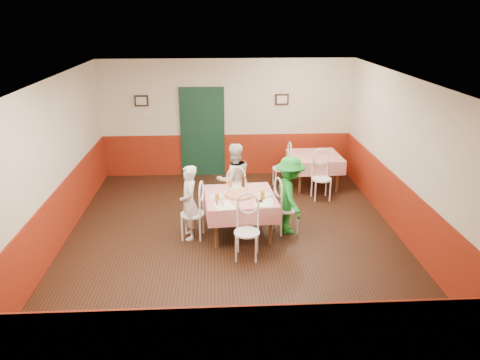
{
  "coord_description": "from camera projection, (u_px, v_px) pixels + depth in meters",
  "views": [
    {
      "loc": [
        -0.29,
        -7.52,
        3.84
      ],
      "look_at": [
        0.12,
        0.13,
        1.05
      ],
      "focal_mm": 35.0,
      "sensor_mm": 36.0,
      "label": 1
    }
  ],
  "objects": [
    {
      "name": "pizza",
      "position": [
        239.0,
        195.0,
        8.23
      ],
      "size": [
        0.5,
        0.5,
        0.03
      ],
      "primitive_type": "cylinder",
      "rotation": [
        0.0,
        0.0,
        0.08
      ],
      "color": "#B74723",
      "rests_on": "main_table"
    },
    {
      "name": "second_table",
      "position": [
        314.0,
        171.0,
        10.69
      ],
      "size": [
        1.17,
        1.17,
        0.77
      ],
      "primitive_type": "cube",
      "rotation": [
        0.0,
        0.0,
        0.05
      ],
      "color": "red",
      "rests_on": "ground"
    },
    {
      "name": "glass_b",
      "position": [
        262.0,
        195.0,
        8.07
      ],
      "size": [
        0.08,
        0.08,
        0.14
      ],
      "primitive_type": "cylinder",
      "rotation": [
        0.0,
        0.0,
        0.08
      ],
      "color": "#BF7219",
      "rests_on": "main_table"
    },
    {
      "name": "glass_a",
      "position": [
        217.0,
        198.0,
        7.97
      ],
      "size": [
        0.08,
        0.08,
        0.13
      ],
      "primitive_type": "cylinder",
      "rotation": [
        0.0,
        0.0,
        0.08
      ],
      "color": "#BF7219",
      "rests_on": "main_table"
    },
    {
      "name": "picture_right",
      "position": [
        282.0,
        99.0,
        11.06
      ],
      "size": [
        0.32,
        0.03,
        0.26
      ],
      "primitive_type": "cube",
      "color": "black",
      "rests_on": "back_wall"
    },
    {
      "name": "wallet",
      "position": [
        259.0,
        201.0,
        7.98
      ],
      "size": [
        0.12,
        0.1,
        0.02
      ],
      "primitive_type": "cube",
      "rotation": [
        0.0,
        0.0,
        0.08
      ],
      "color": "black",
      "rests_on": "main_table"
    },
    {
      "name": "picture_left",
      "position": [
        141.0,
        101.0,
        10.89
      ],
      "size": [
        0.32,
        0.03,
        0.26
      ],
      "primitive_type": "cube",
      "color": "black",
      "rests_on": "back_wall"
    },
    {
      "name": "thermostat",
      "position": [
        147.0,
        116.0,
        11.02
      ],
      "size": [
        0.1,
        0.03,
        0.1
      ],
      "primitive_type": "cube",
      "color": "white",
      "rests_on": "back_wall"
    },
    {
      "name": "chair_second_a",
      "position": [
        282.0,
        168.0,
        10.63
      ],
      "size": [
        0.44,
        0.44,
        0.9
      ],
      "primitive_type": null,
      "rotation": [
        0.0,
        0.0,
        -1.53
      ],
      "color": "white",
      "rests_on": "ground"
    },
    {
      "name": "chair_second_b",
      "position": [
        321.0,
        179.0,
        9.96
      ],
      "size": [
        0.44,
        0.44,
        0.9
      ],
      "primitive_type": null,
      "rotation": [
        0.0,
        0.0,
        0.05
      ],
      "color": "white",
      "rests_on": "ground"
    },
    {
      "name": "wainscot_front",
      "position": [
        247.0,
        345.0,
        4.95
      ],
      "size": [
        6.0,
        0.03,
        1.0
      ],
      "primitive_type": "cube",
      "color": "maroon",
      "rests_on": "ground"
    },
    {
      "name": "glass_c",
      "position": [
        230.0,
        184.0,
        8.62
      ],
      "size": [
        0.08,
        0.08,
        0.13
      ],
      "primitive_type": "cylinder",
      "rotation": [
        0.0,
        0.0,
        0.08
      ],
      "color": "#BF7219",
      "rests_on": "main_table"
    },
    {
      "name": "menu_left",
      "position": [
        224.0,
        205.0,
        7.84
      ],
      "size": [
        0.38,
        0.46,
        0.0
      ],
      "primitive_type": "cube",
      "rotation": [
        0.0,
        0.0,
        0.22
      ],
      "color": "white",
      "rests_on": "main_table"
    },
    {
      "name": "diner_left",
      "position": [
        189.0,
        203.0,
        8.18
      ],
      "size": [
        0.39,
        0.53,
        1.34
      ],
      "primitive_type": "imported",
      "rotation": [
        0.0,
        0.0,
        -1.42
      ],
      "color": "gray",
      "rests_on": "ground"
    },
    {
      "name": "back_wall",
      "position": [
        227.0,
        118.0,
        11.19
      ],
      "size": [
        6.0,
        0.1,
        2.8
      ],
      "primitive_type": "cube",
      "color": "beige",
      "rests_on": "ground"
    },
    {
      "name": "chair_near",
      "position": [
        247.0,
        233.0,
        7.57
      ],
      "size": [
        0.48,
        0.48,
        0.9
      ],
      "primitive_type": null,
      "rotation": [
        0.0,
        0.0,
        -0.15
      ],
      "color": "white",
      "rests_on": "ground"
    },
    {
      "name": "chair_right",
      "position": [
        286.0,
        209.0,
        8.47
      ],
      "size": [
        0.51,
        0.51,
        0.9
      ],
      "primitive_type": null,
      "rotation": [
        0.0,
        0.0,
        1.82
      ],
      "color": "white",
      "rests_on": "ground"
    },
    {
      "name": "diner_far",
      "position": [
        234.0,
        180.0,
        9.11
      ],
      "size": [
        0.84,
        0.74,
        1.46
      ],
      "primitive_type": "imported",
      "rotation": [
        0.0,
        0.0,
        3.44
      ],
      "color": "gray",
      "rests_on": "ground"
    },
    {
      "name": "door",
      "position": [
        202.0,
        133.0,
        11.24
      ],
      "size": [
        0.96,
        0.06,
        2.1
      ],
      "primitive_type": "cube",
      "color": "black",
      "rests_on": "ground"
    },
    {
      "name": "ceiling",
      "position": [
        233.0,
        80.0,
        7.43
      ],
      "size": [
        7.0,
        7.0,
        0.0
      ],
      "primitive_type": "plane",
      "color": "white",
      "rests_on": "back_wall"
    },
    {
      "name": "wainscot_back",
      "position": [
        228.0,
        154.0,
        11.49
      ],
      "size": [
        6.0,
        0.03,
        1.0
      ],
      "primitive_type": "cube",
      "color": "maroon",
      "rests_on": "ground"
    },
    {
      "name": "plate_far",
      "position": [
        236.0,
        187.0,
        8.63
      ],
      "size": [
        0.27,
        0.27,
        0.01
      ],
      "primitive_type": "cylinder",
      "rotation": [
        0.0,
        0.0,
        0.08
      ],
      "color": "white",
      "rests_on": "main_table"
    },
    {
      "name": "chair_far",
      "position": [
        234.0,
        194.0,
        9.15
      ],
      "size": [
        0.48,
        0.48,
        0.9
      ],
      "primitive_type": null,
      "rotation": [
        0.0,
        0.0,
        3.3
      ],
      "color": "white",
      "rests_on": "ground"
    },
    {
      "name": "wainscot_right",
      "position": [
        400.0,
        208.0,
        8.37
      ],
      "size": [
        0.03,
        7.0,
        1.0
      ],
      "primitive_type": "cube",
      "color": "maroon",
      "rests_on": "ground"
    },
    {
      "name": "right_wall",
      "position": [
        407.0,
        160.0,
        8.06
      ],
      "size": [
        0.1,
        7.0,
        2.8
      ],
      "primitive_type": "cube",
      "color": "beige",
      "rests_on": "ground"
    },
    {
      "name": "beer_bottle",
      "position": [
        243.0,
        181.0,
        8.61
      ],
      "size": [
        0.07,
        0.07,
        0.24
      ],
      "primitive_type": "cylinder",
      "rotation": [
        0.0,
        0.0,
        0.08
      ],
      "color": "#381C0A",
      "rests_on": "main_table"
    },
    {
      "name": "left_wall",
      "position": [
        53.0,
        166.0,
        7.76
      ],
      "size": [
        0.1,
        7.0,
        2.8
      ],
      "primitive_type": "cube",
      "color": "beige",
      "rests_on": "ground"
    },
    {
      "name": "wainscot_left",
      "position": [
        61.0,
        216.0,
        8.07
      ],
      "size": [
        0.03,
        7.0,
        1.0
      ],
      "primitive_type": "cube",
      "color": "maroon",
      "rests_on": "ground"
    },
    {
      "name": "diner_right",
      "position": [
        290.0,
        195.0,
        8.38
      ],
      "size": [
        0.66,
        0.99,
        1.43
      ],
      "primitive_type": "imported",
      "rotation": [
        0.0,
        0.0,
        1.72
      ],
      "color": "gray",
      "rests_on": "ground"
    },
    {
      "name": "front_wall",
      "position": [
        247.0,
        272.0,
        4.63
      ],
      "size": [
        6.0,
        0.1,
        2.8
      ],
      "primitive_type": "cube",
      "color": "beige",
      "rests_on": "ground"
    },
    {
      "name": "shaker_a",
      "position": [
        218.0,
        203.0,
        7.82
      ],
      "size": [
        0.04,
        0.04,
        0.09
      ],
      "primitive_type": "cylinder",
      "rotation": [
        0.0,
        0.0,
        0.08
      ],
      "color": "silver",
      "rests_on": "main_table"
    },
    {
      "name": "plate_left",
      "position": [
        217.0,
        196.0,
        8.19
      ],
      "size": [
        0.27,
        0.27,
        0.01
      ],
      "primitive_type": "cylinder",
      "rotation": [
        0.0,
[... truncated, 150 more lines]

